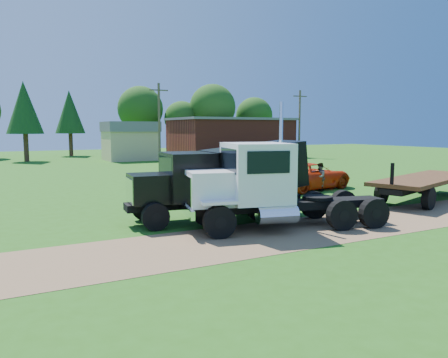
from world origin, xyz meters
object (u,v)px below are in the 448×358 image
orange_pickup (309,176)px  flatbed_trailer (425,182)px  black_dump_truck (224,176)px  white_semi_tractor (259,186)px

orange_pickup → flatbed_trailer: flatbed_trailer is taller
flatbed_trailer → orange_pickup: bearing=95.0°
black_dump_truck → orange_pickup: size_ratio=1.28×
black_dump_truck → white_semi_tractor: bearing=-75.6°
white_semi_tractor → black_dump_truck: bearing=111.5°
black_dump_truck → flatbed_trailer: black_dump_truck is taller
black_dump_truck → orange_pickup: (9.21, 5.69, -0.99)m
white_semi_tractor → flatbed_trailer: 11.70m
white_semi_tractor → orange_pickup: 11.91m
white_semi_tractor → black_dump_truck: white_semi_tractor is taller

